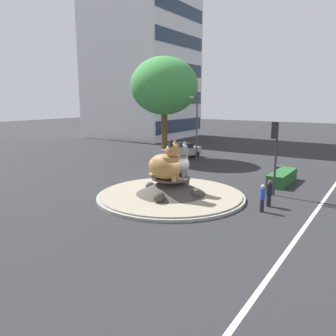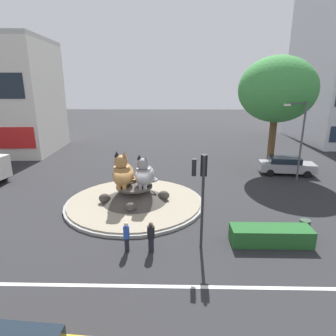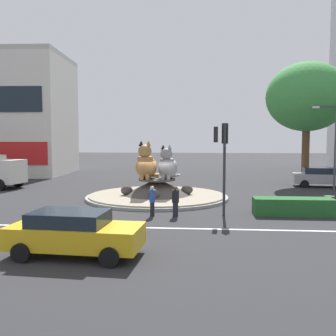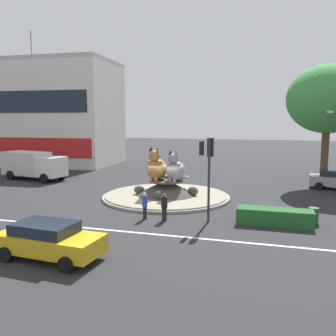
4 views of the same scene
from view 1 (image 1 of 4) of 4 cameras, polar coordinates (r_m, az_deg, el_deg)
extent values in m
plane|color=#28282B|center=(21.98, 0.48, -4.93)|extent=(160.00, 160.00, 0.00)
cube|color=silver|center=(19.02, 22.35, -8.45)|extent=(112.00, 0.20, 0.01)
cylinder|color=gray|center=(21.96, 0.48, -4.70)|extent=(9.43, 9.43, 0.18)
cylinder|color=gray|center=(21.92, 0.48, -4.37)|extent=(9.05, 9.05, 0.09)
cone|color=#423D38|center=(21.77, 0.48, -2.90)|extent=(4.45, 4.45, 1.07)
cylinder|color=#423D38|center=(21.66, 0.48, -1.68)|extent=(2.45, 2.45, 0.12)
ellipsoid|color=#423D38|center=(23.54, 2.82, -2.36)|extent=(0.79, 0.60, 0.64)
ellipsoid|color=#423D38|center=(22.61, -3.02, -3.05)|extent=(0.69, 0.55, 0.55)
ellipsoid|color=#423D38|center=(20.01, -1.49, -4.85)|extent=(0.79, 0.65, 0.63)
ellipsoid|color=#423D38|center=(20.93, 4.71, -4.21)|extent=(0.73, 0.56, 0.59)
ellipsoid|color=#9E703D|center=(20.88, -0.59, 0.22)|extent=(1.40, 2.19, 1.59)
cylinder|color=#9E703D|center=(20.61, 0.41, 0.58)|extent=(1.04, 1.04, 0.99)
sphere|color=#9E703D|center=(20.38, 0.79, 2.93)|extent=(0.87, 0.87, 0.87)
torus|color=#9E703D|center=(21.80, -2.02, -1.01)|extent=(1.15, 1.15, 0.20)
cone|color=#9E703D|center=(20.52, 1.16, 4.41)|extent=(0.36, 0.36, 0.36)
cone|color=black|center=(20.11, 0.43, 4.27)|extent=(0.36, 0.36, 0.36)
cylinder|color=#9E703D|center=(20.74, 1.51, -1.55)|extent=(0.28, 0.28, 0.40)
cylinder|color=#9E703D|center=(20.44, 0.98, -1.74)|extent=(0.28, 0.28, 0.40)
ellipsoid|color=gray|center=(22.13, 1.35, 0.65)|extent=(1.47, 2.10, 1.43)
cylinder|color=gray|center=(21.86, 2.16, 0.94)|extent=(1.03, 1.03, 0.89)
sphere|color=gray|center=(21.65, 2.47, 2.92)|extent=(0.79, 0.79, 0.79)
torus|color=gray|center=(22.99, 0.28, -0.40)|extent=(0.99, 0.99, 0.18)
cone|color=gray|center=(21.76, 2.83, 4.17)|extent=(0.36, 0.36, 0.32)
cone|color=black|center=(21.42, 2.13, 4.06)|extent=(0.36, 0.36, 0.32)
cylinder|color=gray|center=(21.94, 3.07, -0.89)|extent=(0.25, 0.25, 0.36)
cylinder|color=gray|center=(21.68, 2.55, -1.03)|extent=(0.25, 0.25, 0.36)
cylinder|color=#2D2D33|center=(22.94, 17.55, 1.36)|extent=(0.14, 0.14, 4.78)
cube|color=black|center=(22.79, 17.32, 6.05)|extent=(0.35, 0.28, 1.05)
sphere|color=#360606|center=(22.79, 17.19, 6.86)|extent=(0.18, 0.18, 0.18)
sphere|color=orange|center=(22.82, 17.14, 6.07)|extent=(0.18, 0.18, 0.18)
sphere|color=black|center=(22.85, 17.09, 5.28)|extent=(0.18, 0.18, 0.18)
cube|color=black|center=(22.29, 17.37, 5.81)|extent=(0.23, 0.30, 0.80)
cube|color=silver|center=(58.74, -4.42, 20.05)|extent=(14.56, 14.78, 30.06)
cube|color=#233347|center=(54.15, 2.06, 7.14)|extent=(13.50, 0.29, 1.95)
cube|color=#233347|center=(54.00, 2.10, 11.69)|extent=(13.50, 0.29, 1.95)
cube|color=#233347|center=(54.19, 2.13, 16.24)|extent=(13.50, 0.29, 1.95)
cube|color=#233347|center=(54.71, 2.17, 20.72)|extent=(13.50, 0.29, 1.95)
cube|color=#233347|center=(55.57, 2.20, 25.09)|extent=(13.50, 0.29, 1.95)
cube|color=#235B28|center=(26.85, 18.54, -1.52)|extent=(4.10, 1.20, 0.90)
cylinder|color=brown|center=(35.96, -0.62, 5.36)|extent=(0.64, 0.64, 4.78)
ellipsoid|color=#3D8E42|center=(35.78, -0.63, 13.58)|extent=(6.88, 6.88, 5.85)
cylinder|color=#4C4C51|center=(35.47, 4.83, 6.71)|extent=(0.16, 0.16, 6.59)
cylinder|color=#4C4C51|center=(34.58, 4.42, 11.89)|extent=(1.65, 0.32, 0.10)
cube|color=silver|center=(33.81, 3.90, 11.74)|extent=(0.50, 0.24, 0.16)
cylinder|color=black|center=(19.84, 15.43, -6.08)|extent=(0.23, 0.23, 0.73)
cylinder|color=#284CB2|center=(19.65, 15.54, -4.18)|extent=(0.30, 0.30, 0.63)
sphere|color=beige|center=(19.54, 15.60, -2.99)|extent=(0.21, 0.21, 0.21)
cylinder|color=black|center=(20.93, 16.48, -5.21)|extent=(0.27, 0.27, 0.74)
cylinder|color=black|center=(20.75, 16.59, -3.38)|extent=(0.37, 0.37, 0.64)
sphere|color=brown|center=(20.65, 16.66, -2.24)|extent=(0.21, 0.21, 0.21)
cube|color=#99999E|center=(36.34, 2.23, 2.75)|extent=(4.98, 2.46, 0.77)
cube|color=#19232D|center=(36.07, 2.00, 3.71)|extent=(2.86, 1.97, 0.51)
cylinder|color=black|center=(38.20, 2.61, 2.58)|extent=(0.66, 0.30, 0.64)
cylinder|color=black|center=(37.09, 4.87, 2.28)|extent=(0.66, 0.30, 0.64)
cylinder|color=black|center=(35.80, -0.51, 1.99)|extent=(0.66, 0.30, 0.64)
cylinder|color=black|center=(34.62, 1.80, 1.66)|extent=(0.66, 0.30, 0.64)
cylinder|color=#2D4233|center=(29.07, 17.95, -0.52)|extent=(0.56, 0.56, 0.90)
camera|label=2|loc=(21.50, 52.64, 11.58)|focal=30.29mm
camera|label=3|loc=(24.64, 66.36, -0.52)|focal=40.62mm
camera|label=4|loc=(28.47, 62.20, 4.62)|focal=38.16mm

